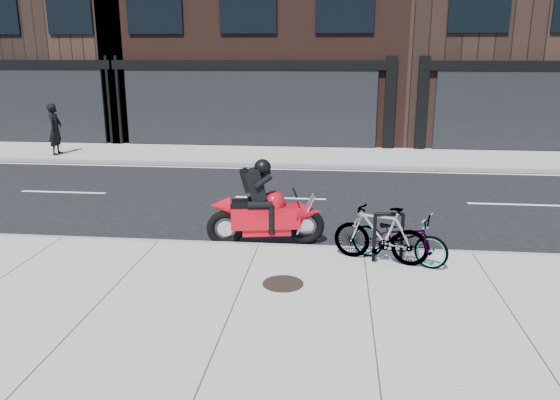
# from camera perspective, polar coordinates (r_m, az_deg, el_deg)

# --- Properties ---
(ground) EXTENTS (120.00, 120.00, 0.00)m
(ground) POSITION_cam_1_polar(r_m,az_deg,el_deg) (12.47, -0.93, -2.18)
(ground) COLOR black
(ground) RESTS_ON ground
(sidewalk_near) EXTENTS (60.00, 6.00, 0.13)m
(sidewalk_near) POSITION_cam_1_polar(r_m,az_deg,el_deg) (7.86, -5.45, -12.60)
(sidewalk_near) COLOR gray
(sidewalk_near) RESTS_ON ground
(sidewalk_far) EXTENTS (60.00, 3.50, 0.13)m
(sidewalk_far) POSITION_cam_1_polar(r_m,az_deg,el_deg) (19.95, 1.76, 4.62)
(sidewalk_far) COLOR gray
(sidewalk_far) RESTS_ON ground
(building_midwest) EXTENTS (10.00, 10.00, 12.00)m
(building_midwest) POSITION_cam_1_polar(r_m,az_deg,el_deg) (29.64, -22.19, 18.54)
(building_midwest) COLOR black
(building_midwest) RESTS_ON ground
(bike_rack) EXTENTS (0.54, 0.09, 0.91)m
(bike_rack) POSITION_cam_1_polar(r_m,az_deg,el_deg) (9.75, 11.26, -3.40)
(bike_rack) COLOR black
(bike_rack) RESTS_ON sidewalk_near
(bicycle_front) EXTENTS (1.83, 1.26, 0.91)m
(bicycle_front) POSITION_cam_1_polar(r_m,az_deg,el_deg) (9.79, 12.37, -3.86)
(bicycle_front) COLOR gray
(bicycle_front) RESTS_ON sidewalk_near
(bicycle_rear) EXTENTS (1.76, 0.99, 1.02)m
(bicycle_rear) POSITION_cam_1_polar(r_m,az_deg,el_deg) (9.74, 10.47, -3.52)
(bicycle_rear) COLOR gray
(bicycle_rear) RESTS_ON sidewalk_near
(motorcycle) EXTENTS (2.33, 0.78, 1.75)m
(motorcycle) POSITION_cam_1_polar(r_m,az_deg,el_deg) (10.74, -0.97, -1.09)
(motorcycle) COLOR black
(motorcycle) RESTS_ON ground
(pedestrian) EXTENTS (0.48, 0.70, 1.83)m
(pedestrian) POSITION_cam_1_polar(r_m,az_deg,el_deg) (21.35, -22.43, 6.85)
(pedestrian) COLOR black
(pedestrian) RESTS_ON sidewalk_far
(manhole_cover) EXTENTS (0.81, 0.81, 0.02)m
(manhole_cover) POSITION_cam_1_polar(r_m,az_deg,el_deg) (8.84, 0.31, -8.72)
(manhole_cover) COLOR black
(manhole_cover) RESTS_ON sidewalk_near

